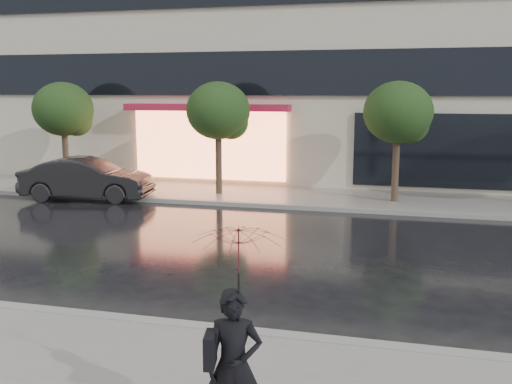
% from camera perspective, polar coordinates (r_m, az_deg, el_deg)
% --- Properties ---
extents(ground, '(120.00, 120.00, 0.00)m').
position_cam_1_polar(ground, '(10.05, -4.83, -11.52)').
color(ground, black).
rests_on(ground, ground).
extents(sidewalk_far, '(60.00, 3.50, 0.12)m').
position_cam_1_polar(sidewalk_far, '(19.66, 4.87, -0.53)').
color(sidewalk_far, slate).
rests_on(sidewalk_far, ground).
extents(curb_near, '(60.00, 0.25, 0.14)m').
position_cam_1_polar(curb_near, '(9.16, -6.91, -13.32)').
color(curb_near, gray).
rests_on(curb_near, ground).
extents(curb_far, '(60.00, 0.25, 0.14)m').
position_cam_1_polar(curb_far, '(17.96, 3.97, -1.51)').
color(curb_far, gray).
rests_on(curb_far, ground).
extents(tree_far_west, '(2.20, 2.20, 3.99)m').
position_cam_1_polar(tree_far_west, '(22.36, -18.56, 7.67)').
color(tree_far_west, '#33261C').
rests_on(tree_far_west, ground).
extents(tree_mid_west, '(2.20, 2.20, 3.99)m').
position_cam_1_polar(tree_mid_west, '(19.80, -3.61, 7.91)').
color(tree_mid_west, '#33261C').
rests_on(tree_mid_west, ground).
extents(tree_mid_east, '(2.20, 2.20, 3.99)m').
position_cam_1_polar(tree_mid_east, '(18.86, 14.19, 7.51)').
color(tree_mid_east, '#33261C').
rests_on(tree_mid_east, ground).
extents(parked_car, '(4.51, 2.06, 1.43)m').
position_cam_1_polar(parked_car, '(20.16, -16.56, 1.25)').
color(parked_car, black).
rests_on(parked_car, ground).
extents(pedestrian_with_umbrella, '(1.07, 1.08, 2.28)m').
position_cam_1_polar(pedestrian_with_umbrella, '(5.83, -1.94, -10.86)').
color(pedestrian_with_umbrella, black).
rests_on(pedestrian_with_umbrella, sidewalk_near).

